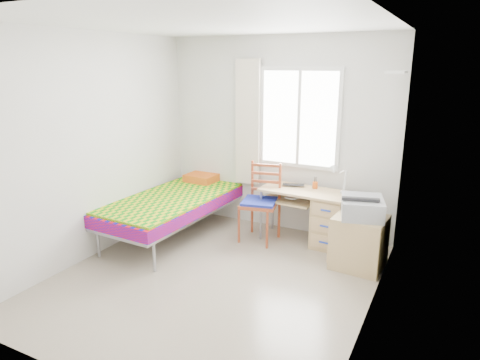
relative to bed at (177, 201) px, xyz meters
name	(u,v)px	position (x,y,z in m)	size (l,w,h in m)	color
floor	(214,279)	(1.08, -0.90, -0.46)	(3.50, 3.50, 0.00)	#BCAD93
ceiling	(209,23)	(1.08, -0.90, 2.14)	(3.50, 3.50, 0.00)	white
wall_back	(278,135)	(1.08, 0.85, 0.84)	(3.20, 3.20, 0.00)	silver
wall_left	(93,147)	(-0.52, -0.90, 0.84)	(3.50, 3.50, 0.00)	silver
wall_right	(377,180)	(2.68, -0.90, 0.84)	(3.50, 3.50, 0.00)	silver
window	(299,118)	(1.38, 0.83, 1.09)	(1.10, 0.04, 1.30)	white
curtain	(248,123)	(0.66, 0.78, 0.99)	(0.35, 0.05, 1.70)	white
floating_shelf	(396,72)	(2.57, 0.50, 1.69)	(0.20, 0.32, 0.03)	white
bed	(177,201)	(0.00, 0.00, 0.00)	(1.11, 2.22, 0.94)	gray
desk	(325,217)	(1.88, 0.53, -0.08)	(1.12, 0.56, 0.69)	tan
chair	(262,198)	(1.09, 0.34, 0.11)	(0.52, 0.52, 1.02)	brown
cabinet	(359,242)	(2.40, 0.10, -0.15)	(0.59, 0.53, 0.60)	tan
printer	(362,207)	(2.40, 0.12, 0.26)	(0.56, 0.61, 0.22)	#93959A
laptop	(293,186)	(1.42, 0.60, 0.24)	(0.28, 0.18, 0.02)	black
pen_cup	(315,185)	(1.69, 0.67, 0.27)	(0.07, 0.07, 0.09)	orange
task_lamp	(338,176)	(2.02, 0.49, 0.47)	(0.22, 0.31, 0.38)	white
book	(289,196)	(1.40, 0.50, 0.13)	(0.15, 0.21, 0.02)	gray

